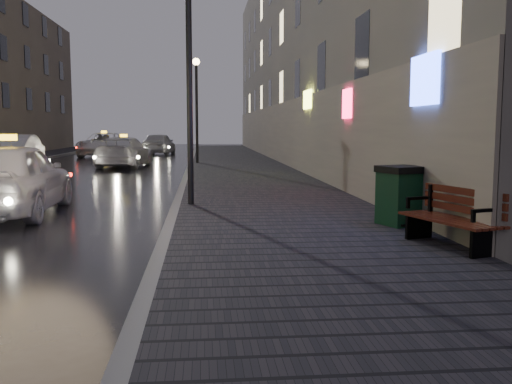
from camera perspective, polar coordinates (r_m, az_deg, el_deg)
ground at (r=8.03m, az=-20.86°, el=-8.06°), size 120.00×120.00×0.00m
sidewalk at (r=28.60m, az=-1.79°, el=2.71°), size 4.60×58.00×0.15m
curb at (r=28.55m, az=-6.61°, el=2.67°), size 0.20×58.00×0.15m
curb_far at (r=30.10m, az=-23.81°, el=2.35°), size 0.20×58.00×0.15m
building_near at (r=33.17m, az=3.43°, el=14.35°), size 1.80×50.00×13.00m
building_far_c at (r=49.17m, az=-24.25°, el=10.06°), size 6.00×22.00×11.00m
lamp_near at (r=13.57m, az=-6.70°, el=12.92°), size 0.36×0.36×5.28m
lamp_far at (r=29.53m, az=-5.96°, el=9.43°), size 0.36×0.36×5.28m
bench at (r=9.13m, az=19.15°, el=-2.42°), size 1.07×1.86×0.90m
trash_bin at (r=10.92m, az=14.27°, el=-0.29°), size 0.92×0.92×1.10m
taxi_near at (r=13.84m, az=-23.37°, el=1.30°), size 2.10×4.94×1.67m
car_left_mid at (r=22.01m, az=-23.84°, el=3.05°), size 2.16×5.26×1.69m
taxi_mid at (r=28.95m, az=-13.06°, el=3.92°), size 2.60×5.30×1.48m
taxi_far at (r=40.00m, az=-14.93°, el=4.61°), size 3.15×5.95×1.59m
car_far at (r=41.70m, az=-9.67°, el=4.78°), size 2.34×4.75×1.56m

